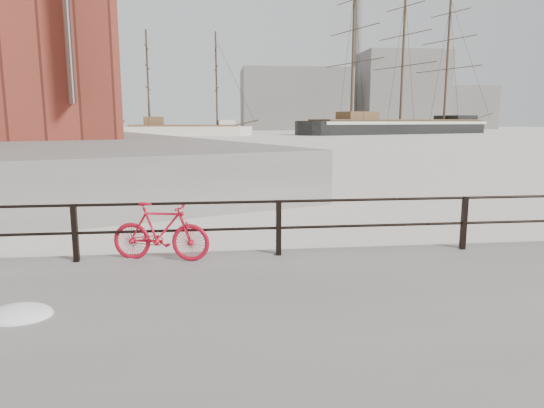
{
  "coord_description": "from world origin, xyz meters",
  "views": [
    {
      "loc": [
        -4.62,
        -8.53,
        2.74
      ],
      "look_at": [
        -3.42,
        1.5,
        1.0
      ],
      "focal_mm": 32.0,
      "sensor_mm": 36.0,
      "label": 1
    }
  ],
  "objects_px": {
    "bicycle": "(161,232)",
    "barque_black": "(400,134)",
    "schooner_mid": "(184,136)",
    "schooner_left": "(40,139)"
  },
  "relations": [
    {
      "from": "bicycle",
      "to": "barque_black",
      "type": "xyz_separation_m",
      "value": [
        40.14,
        91.65,
        -0.86
      ]
    },
    {
      "from": "schooner_mid",
      "to": "schooner_left",
      "type": "bearing_deg",
      "value": -146.45
    },
    {
      "from": "schooner_left",
      "to": "barque_black",
      "type": "bearing_deg",
      "value": -5.39
    },
    {
      "from": "bicycle",
      "to": "barque_black",
      "type": "bearing_deg",
      "value": 78.92
    },
    {
      "from": "bicycle",
      "to": "schooner_mid",
      "type": "xyz_separation_m",
      "value": [
        -4.58,
        84.4,
        -0.86
      ]
    },
    {
      "from": "barque_black",
      "to": "schooner_left",
      "type": "distance_m",
      "value": 69.08
    },
    {
      "from": "bicycle",
      "to": "barque_black",
      "type": "relative_size",
      "value": 0.03
    },
    {
      "from": "barque_black",
      "to": "bicycle",
      "type": "bearing_deg",
      "value": -134.78
    },
    {
      "from": "schooner_mid",
      "to": "schooner_left",
      "type": "distance_m",
      "value": 25.58
    },
    {
      "from": "barque_black",
      "to": "schooner_mid",
      "type": "distance_m",
      "value": 45.31
    }
  ]
}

